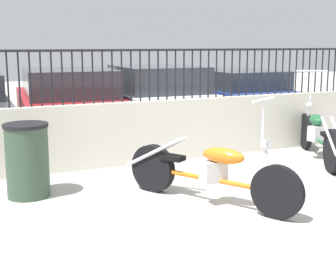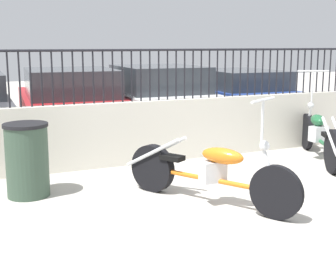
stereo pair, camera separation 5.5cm
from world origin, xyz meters
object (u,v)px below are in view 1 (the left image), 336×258
Objects in this scene: motorcycle_green at (321,137)px; trash_bin at (27,160)px; car_white at (155,98)px; car_blue at (234,95)px; motorcycle_orange at (202,170)px; car_red at (69,103)px.

motorcycle_green reaches higher than trash_bin.
trash_bin is 4.68m from car_white.
trash_bin is 6.31m from car_blue.
motorcycle_orange is at bearing 166.41° from car_white.
motorcycle_orange is at bearing 146.92° from car_blue.
car_white reaches higher than motorcycle_orange.
trash_bin is at bearing -150.12° from motorcycle_orange.
car_red is at bearing 94.34° from car_blue.
motorcycle_orange is 0.48× the size of car_white.
motorcycle_green reaches higher than car_blue.
trash_bin is at bearing 127.69° from car_blue.
car_white is at bearing -86.23° from car_red.
motorcycle_green reaches higher than car_white.
motorcycle_green is 0.47× the size of car_red.
trash_bin is 0.21× the size of car_white.
trash_bin is (-1.81, 1.04, 0.07)m from motorcycle_orange.
motorcycle_orange is at bearing 135.68° from motorcycle_green.
car_white is at bearing 45.89° from motorcycle_green.
car_white is (-1.30, 3.60, 0.30)m from motorcycle_green.
motorcycle_green is at bearing -1.38° from trash_bin.
car_blue is (0.75, 3.73, 0.25)m from motorcycle_green.
car_white is 0.97× the size of car_blue.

